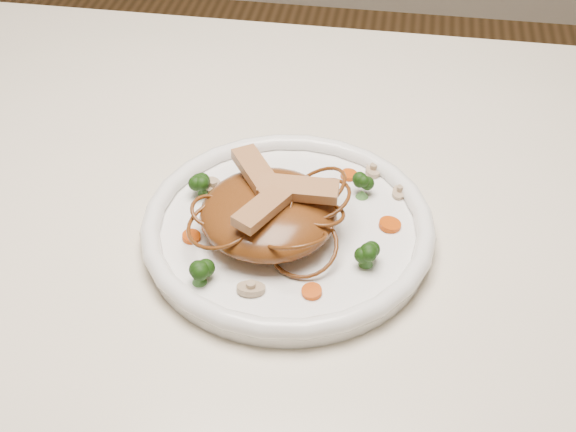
# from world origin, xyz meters

# --- Properties ---
(table) EXTENTS (1.20, 0.80, 0.75)m
(table) POSITION_xyz_m (0.00, 0.00, 0.65)
(table) COLOR beige
(table) RESTS_ON ground
(plate) EXTENTS (0.39, 0.39, 0.02)m
(plate) POSITION_xyz_m (0.04, -0.06, 0.76)
(plate) COLOR white
(plate) RESTS_ON table
(noodle_mound) EXTENTS (0.18, 0.18, 0.04)m
(noodle_mound) POSITION_xyz_m (0.02, -0.07, 0.79)
(noodle_mound) COLOR brown
(noodle_mound) RESTS_ON plate
(chicken_a) EXTENTS (0.08, 0.03, 0.01)m
(chicken_a) POSITION_xyz_m (0.05, -0.06, 0.82)
(chicken_a) COLOR tan
(chicken_a) RESTS_ON noodle_mound
(chicken_b) EXTENTS (0.06, 0.08, 0.01)m
(chicken_b) POSITION_xyz_m (0.01, -0.04, 0.82)
(chicken_b) COLOR tan
(chicken_b) RESTS_ON noodle_mound
(chicken_c) EXTENTS (0.06, 0.08, 0.01)m
(chicken_c) POSITION_xyz_m (0.02, -0.09, 0.82)
(chicken_c) COLOR tan
(chicken_c) RESTS_ON noodle_mound
(broccoli_0) EXTENTS (0.03, 0.03, 0.03)m
(broccoli_0) POSITION_xyz_m (0.11, 0.00, 0.78)
(broccoli_0) COLOR #1B3E0C
(broccoli_0) RESTS_ON plate
(broccoli_1) EXTENTS (0.03, 0.03, 0.03)m
(broccoli_1) POSITION_xyz_m (-0.06, -0.02, 0.78)
(broccoli_1) COLOR #1B3E0C
(broccoli_1) RESTS_ON plate
(broccoli_2) EXTENTS (0.02, 0.02, 0.03)m
(broccoli_2) POSITION_xyz_m (-0.03, -0.15, 0.78)
(broccoli_2) COLOR #1B3E0C
(broccoli_2) RESTS_ON plate
(broccoli_3) EXTENTS (0.03, 0.03, 0.03)m
(broccoli_3) POSITION_xyz_m (0.12, -0.10, 0.78)
(broccoli_3) COLOR #1B3E0C
(broccoli_3) RESTS_ON plate
(carrot_0) EXTENTS (0.02, 0.02, 0.00)m
(carrot_0) POSITION_xyz_m (0.09, 0.03, 0.77)
(carrot_0) COLOR #C34D07
(carrot_0) RESTS_ON plate
(carrot_1) EXTENTS (0.02, 0.02, 0.00)m
(carrot_1) POSITION_xyz_m (-0.05, -0.09, 0.77)
(carrot_1) COLOR #C34D07
(carrot_1) RESTS_ON plate
(carrot_2) EXTENTS (0.03, 0.03, 0.00)m
(carrot_2) POSITION_xyz_m (0.14, -0.04, 0.77)
(carrot_2) COLOR #C34D07
(carrot_2) RESTS_ON plate
(carrot_3) EXTENTS (0.03, 0.03, 0.00)m
(carrot_3) POSITION_xyz_m (-0.01, 0.04, 0.77)
(carrot_3) COLOR #C34D07
(carrot_3) RESTS_ON plate
(carrot_4) EXTENTS (0.02, 0.02, 0.00)m
(carrot_4) POSITION_xyz_m (0.07, -0.14, 0.77)
(carrot_4) COLOR #C34D07
(carrot_4) RESTS_ON plate
(mushroom_0) EXTENTS (0.03, 0.03, 0.01)m
(mushroom_0) POSITION_xyz_m (0.02, -0.15, 0.77)
(mushroom_0) COLOR #BDA78E
(mushroom_0) RESTS_ON plate
(mushroom_1) EXTENTS (0.03, 0.03, 0.01)m
(mushroom_1) POSITION_xyz_m (0.15, 0.01, 0.77)
(mushroom_1) COLOR #BDA78E
(mushroom_1) RESTS_ON plate
(mushroom_2) EXTENTS (0.04, 0.04, 0.01)m
(mushroom_2) POSITION_xyz_m (-0.05, -0.01, 0.77)
(mushroom_2) COLOR #BDA78E
(mushroom_2) RESTS_ON plate
(mushroom_3) EXTENTS (0.03, 0.03, 0.01)m
(mushroom_3) POSITION_xyz_m (0.12, 0.04, 0.77)
(mushroom_3) COLOR #BDA78E
(mushroom_3) RESTS_ON plate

